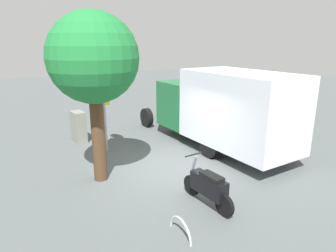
{
  "coord_description": "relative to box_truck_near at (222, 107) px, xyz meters",
  "views": [
    {
      "loc": [
        -7.6,
        4.83,
        4.04
      ],
      "look_at": [
        0.81,
        -0.59,
        1.18
      ],
      "focal_mm": 32.03,
      "sensor_mm": 36.0,
      "label": 1
    }
  ],
  "objects": [
    {
      "name": "bike_rack_hoop",
      "position": [
        -3.63,
        4.42,
        -1.65
      ],
      "size": [
        0.85,
        0.1,
        0.85
      ],
      "primitive_type": "torus",
      "rotation": [
        1.57,
        0.0,
        -0.06
      ],
      "color": "#B7B7BC",
      "rests_on": "ground"
    },
    {
      "name": "utility_cabinet",
      "position": [
        3.76,
        4.35,
        -1.01
      ],
      "size": [
        0.76,
        0.48,
        1.27
      ],
      "primitive_type": "cube",
      "rotation": [
        0.0,
        0.0,
        0.06
      ],
      "color": "slate",
      "rests_on": "ground"
    },
    {
      "name": "stop_sign",
      "position": [
        2.09,
        3.83,
        0.37
      ],
      "size": [
        0.71,
        0.33,
        3.03
      ],
      "color": "#9E9EA3",
      "rests_on": "ground"
    },
    {
      "name": "ground_plane",
      "position": [
        -0.56,
        2.83,
        -1.65
      ],
      "size": [
        60.0,
        60.0,
        0.0
      ],
      "primitive_type": "plane",
      "color": "#4B5152"
    },
    {
      "name": "box_truck_near",
      "position": [
        0.0,
        0.0,
        0.0
      ],
      "size": [
        7.74,
        2.25,
        3.02
      ],
      "rotation": [
        0.0,
        0.0,
        -0.01
      ],
      "color": "black",
      "rests_on": "ground"
    },
    {
      "name": "street_tree",
      "position": [
        -0.08,
        4.87,
        1.88
      ],
      "size": [
        2.51,
        2.51,
        4.84
      ],
      "color": "#47301E",
      "rests_on": "ground"
    },
    {
      "name": "motorcycle",
      "position": [
        -2.99,
        3.13,
        -1.13
      ],
      "size": [
        1.81,
        0.55,
        1.2
      ],
      "rotation": [
        0.0,
        0.0,
        0.02
      ],
      "color": "black",
      "rests_on": "ground"
    }
  ]
}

